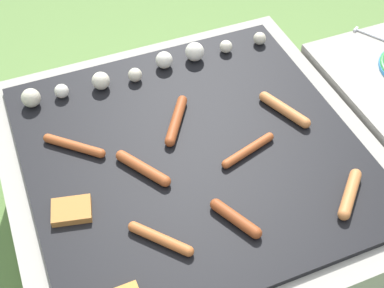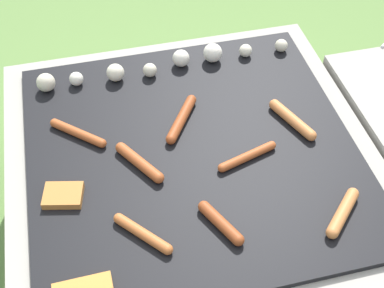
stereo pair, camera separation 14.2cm
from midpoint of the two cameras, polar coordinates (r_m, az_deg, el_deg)
ground_plane at (r=1.80m, az=2.30°, el=-10.19°), size 14.00×14.00×0.00m
grill at (r=1.61m, az=2.53°, el=-6.01°), size 0.99×0.99×0.45m
sausage_front_center at (r=1.42m, az=8.79°, el=-1.47°), size 0.17×0.07×0.02m
sausage_back_right at (r=1.49m, az=1.59°, el=2.55°), size 0.12×0.17×0.03m
sausage_back_center at (r=1.48m, az=-9.42°, el=1.02°), size 0.14×0.13×0.02m
sausage_back_left at (r=1.36m, az=18.73°, el=-7.13°), size 0.13×0.12×0.03m
sausage_front_left at (r=1.26m, az=-2.04°, el=-9.73°), size 0.12×0.14×0.03m
sausage_mid_right at (r=1.53m, az=13.28°, el=2.41°), size 0.09×0.17×0.03m
sausage_front_right at (r=1.28m, az=6.29°, el=-8.56°), size 0.08×0.14×0.03m
sausage_mid_left at (r=1.39m, az=-2.74°, el=-2.13°), size 0.11×0.15×0.03m
bread_slice_left at (r=1.35m, az=-10.67°, el=-5.58°), size 0.11×0.09×0.02m
mushroom_row at (r=1.65m, az=-1.29°, el=8.38°), size 0.79×0.08×0.06m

